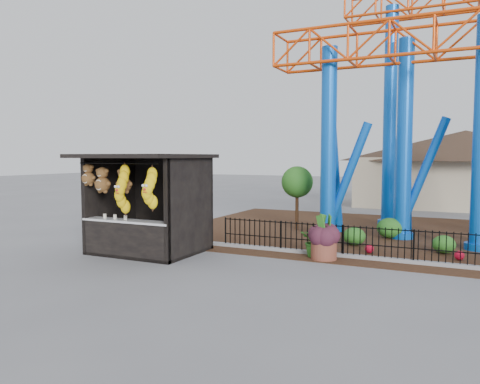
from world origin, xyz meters
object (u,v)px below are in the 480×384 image
at_px(terracotta_planter, 324,249).
at_px(potted_plant, 317,240).
at_px(prize_booth, 143,205).
at_px(roller_coaster, 441,65).

height_order(terracotta_planter, potted_plant, potted_plant).
bearing_deg(prize_booth, terracotta_planter, 16.46).
xyz_separation_m(prize_booth, terracotta_planter, (5.35, 1.58, -1.22)).
relative_size(terracotta_planter, potted_plant, 0.74).
bearing_deg(potted_plant, prize_booth, -168.60).
bearing_deg(terracotta_planter, prize_booth, -163.54).
distance_m(prize_booth, roller_coaster, 11.99).
bearing_deg(roller_coaster, terracotta_planter, -115.75).
xyz_separation_m(terracotta_planter, potted_plant, (-0.28, 0.21, 0.21)).
bearing_deg(prize_booth, potted_plant, 19.50).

